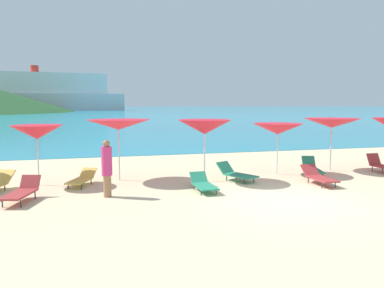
{
  "coord_description": "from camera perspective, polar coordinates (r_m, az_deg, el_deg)",
  "views": [
    {
      "loc": [
        -5.44,
        -9.39,
        2.8
      ],
      "look_at": [
        -1.57,
        4.96,
        1.2
      ],
      "focal_mm": 34.68,
      "sensor_mm": 36.0,
      "label": 1
    }
  ],
  "objects": [
    {
      "name": "umbrella_5",
      "position": [
        15.1,
        13.06,
        2.27
      ],
      "size": [
        2.09,
        2.09,
        2.04
      ],
      "color": "silver",
      "rests_on": "ground_plane"
    },
    {
      "name": "ground_plane",
      "position": [
        20.35,
        0.57,
        -2.19
      ],
      "size": [
        50.0,
        100.0,
        0.3
      ],
      "primitive_type": "cube",
      "color": "beige"
    },
    {
      "name": "umbrella_6",
      "position": [
        16.54,
        20.69,
        3.02
      ],
      "size": [
        2.45,
        2.45,
        2.21
      ],
      "color": "silver",
      "rests_on": "ground_plane"
    },
    {
      "name": "umbrella_3",
      "position": [
        13.75,
        -11.24,
        2.92
      ],
      "size": [
        2.46,
        2.46,
        2.24
      ],
      "color": "silver",
      "rests_on": "ground_plane"
    },
    {
      "name": "lounge_chair_6",
      "position": [
        17.18,
        27.22,
        -2.86
      ],
      "size": [
        0.6,
        1.42,
        0.72
      ],
      "rotation": [
        0.0,
        0.0,
        -0.0
      ],
      "color": "#A53333",
      "rests_on": "ground_plane"
    },
    {
      "name": "umbrella_2",
      "position": [
        13.76,
        -22.76,
        1.68
      ],
      "size": [
        1.73,
        1.73,
        2.09
      ],
      "color": "silver",
      "rests_on": "ground_plane"
    },
    {
      "name": "beachgoer_1",
      "position": [
        11.45,
        -12.96,
        -3.42
      ],
      "size": [
        0.32,
        0.32,
        1.74
      ],
      "rotation": [
        0.0,
        0.0,
        2.84
      ],
      "color": "#A3704C",
      "rests_on": "ground_plane"
    },
    {
      "name": "lounge_chair_4",
      "position": [
        13.73,
        6.81,
        -4.48
      ],
      "size": [
        1.26,
        1.69,
        0.63
      ],
      "rotation": [
        0.0,
        0.0,
        0.47
      ],
      "color": "#268C66",
      "rests_on": "ground_plane"
    },
    {
      "name": "lounge_chair_1",
      "position": [
        13.79,
        18.88,
        -4.72
      ],
      "size": [
        0.64,
        1.65,
        0.59
      ],
      "rotation": [
        0.0,
        0.0,
        -0.03
      ],
      "color": "#A53333",
      "rests_on": "ground_plane"
    },
    {
      "name": "lounge_chair_9",
      "position": [
        15.53,
        18.0,
        -3.52
      ],
      "size": [
        0.97,
        1.65,
        0.67
      ],
      "rotation": [
        0.0,
        0.0,
        -0.3
      ],
      "color": "#268C66",
      "rests_on": "ground_plane"
    },
    {
      "name": "ocean_water",
      "position": [
        240.06,
        -13.86,
        5.29
      ],
      "size": [
        650.0,
        440.0,
        0.02
      ],
      "primitive_type": "cube",
      "color": "teal",
      "rests_on": "ground_plane"
    },
    {
      "name": "lounge_chair_12",
      "position": [
        12.09,
        1.76,
        -6.14
      ],
      "size": [
        0.59,
        1.51,
        0.51
      ],
      "rotation": [
        0.0,
        0.0,
        0.01
      ],
      "color": "#268C66",
      "rests_on": "ground_plane"
    },
    {
      "name": "cruise_ship",
      "position": [
        178.57,
        -20.45,
        7.23
      ],
      "size": [
        61.81,
        14.85,
        19.67
      ],
      "rotation": [
        0.0,
        0.0,
        0.08
      ],
      "color": "silver",
      "rests_on": "ocean_water"
    },
    {
      "name": "umbrella_4",
      "position": [
        13.36,
        1.95,
        2.62
      ],
      "size": [
        1.98,
        1.98,
        2.24
      ],
      "color": "silver",
      "rests_on": "ground_plane"
    },
    {
      "name": "lounge_chair_11",
      "position": [
        13.4,
        -16.59,
        -5.13
      ],
      "size": [
        1.07,
        1.59,
        0.51
      ],
      "rotation": [
        0.0,
        0.0,
        -0.4
      ],
      "color": "#D8BF4C",
      "rests_on": "ground_plane"
    },
    {
      "name": "lounge_chair_7",
      "position": [
        11.81,
        -24.74,
        -6.62
      ],
      "size": [
        0.98,
        1.64,
        0.66
      ],
      "rotation": [
        0.0,
        0.0,
        -0.28
      ],
      "color": "#A53333",
      "rests_on": "ground_plane"
    }
  ]
}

